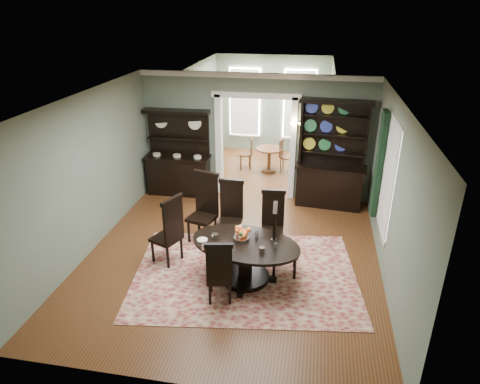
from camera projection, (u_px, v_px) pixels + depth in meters
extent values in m
cube|color=brown|center=(232.00, 258.00, 8.15)|extent=(5.50, 6.00, 0.01)
cube|color=silver|center=(230.00, 101.00, 6.92)|extent=(5.50, 6.00, 0.01)
cube|color=slate|center=(87.00, 175.00, 7.98)|extent=(0.01, 6.00, 3.00)
cube|color=slate|center=(393.00, 197.00, 7.08)|extent=(0.01, 6.00, 3.00)
cube|color=slate|center=(178.00, 289.00, 4.84)|extent=(5.50, 0.01, 3.00)
cube|color=slate|center=(182.00, 133.00, 10.52)|extent=(1.85, 0.01, 3.00)
cube|color=slate|center=(333.00, 141.00, 9.93)|extent=(1.85, 0.01, 3.00)
cube|color=slate|center=(256.00, 84.00, 9.71)|extent=(1.80, 0.01, 0.50)
cube|color=white|center=(256.00, 75.00, 9.59)|extent=(5.50, 0.10, 0.12)
cube|color=brown|center=(264.00, 169.00, 12.41)|extent=(3.50, 3.50, 0.01)
cube|color=silver|center=(266.00, 62.00, 11.18)|extent=(3.50, 3.50, 0.01)
cube|color=slate|center=(203.00, 116.00, 12.08)|extent=(0.01, 3.50, 3.00)
cube|color=slate|center=(329.00, 121.00, 11.51)|extent=(0.01, 3.50, 3.00)
cube|color=slate|center=(272.00, 105.00, 13.36)|extent=(3.50, 0.01, 3.00)
cube|color=white|center=(245.00, 102.00, 13.44)|extent=(1.05, 0.06, 2.20)
cube|color=white|center=(299.00, 104.00, 13.16)|extent=(1.05, 0.06, 2.20)
cube|color=white|center=(219.00, 145.00, 10.47)|extent=(0.14, 0.25, 2.50)
cube|color=white|center=(293.00, 149.00, 10.18)|extent=(0.14, 0.25, 2.50)
cube|color=white|center=(256.00, 95.00, 9.81)|extent=(2.08, 0.25, 0.14)
cube|color=white|center=(389.00, 178.00, 7.58)|extent=(0.02, 1.10, 2.00)
cube|color=white|center=(388.00, 178.00, 7.58)|extent=(0.01, 1.22, 2.12)
cube|color=black|center=(379.00, 165.00, 8.21)|extent=(0.10, 0.35, 2.10)
cube|color=gold|center=(296.00, 125.00, 9.85)|extent=(0.08, 0.05, 0.18)
sphere|color=#FFD88C|center=(291.00, 123.00, 9.70)|extent=(0.07, 0.07, 0.07)
sphere|color=#FFD88C|center=(300.00, 124.00, 9.67)|extent=(0.07, 0.07, 0.07)
cube|color=maroon|center=(245.00, 274.00, 7.65)|extent=(4.26, 3.31, 0.01)
ellipsoid|color=black|center=(245.00, 244.00, 7.23)|extent=(2.10, 1.56, 0.05)
cylinder|color=black|center=(245.00, 245.00, 7.24)|extent=(2.08, 2.08, 0.03)
cylinder|color=black|center=(245.00, 261.00, 7.37)|extent=(0.24, 0.24, 0.66)
cylinder|color=black|center=(245.00, 277.00, 7.50)|extent=(0.84, 0.84, 0.10)
cylinder|color=silver|center=(241.00, 238.00, 7.30)|extent=(0.28, 0.28, 0.05)
cube|color=black|center=(202.00, 218.00, 8.54)|extent=(0.62, 0.60, 0.07)
cube|color=black|center=(207.00, 194.00, 8.54)|extent=(0.50, 0.19, 0.86)
cube|color=black|center=(206.00, 174.00, 8.36)|extent=(0.55, 0.22, 0.09)
cylinder|color=black|center=(189.00, 231.00, 8.56)|extent=(0.05, 0.05, 0.51)
cylinder|color=black|center=(206.00, 236.00, 8.41)|extent=(0.05, 0.05, 0.51)
cylinder|color=black|center=(199.00, 223.00, 8.89)|extent=(0.05, 0.05, 0.51)
cylinder|color=black|center=(216.00, 227.00, 8.73)|extent=(0.05, 0.05, 0.51)
cube|color=black|center=(230.00, 222.00, 8.47)|extent=(0.46, 0.44, 0.06)
cube|color=black|center=(232.00, 200.00, 8.48)|extent=(0.46, 0.05, 0.78)
cube|color=black|center=(231.00, 181.00, 8.32)|extent=(0.50, 0.07, 0.08)
cylinder|color=black|center=(219.00, 236.00, 8.43)|extent=(0.05, 0.05, 0.46)
cylinder|color=black|center=(237.00, 238.00, 8.37)|extent=(0.05, 0.05, 0.46)
cylinder|color=black|center=(223.00, 228.00, 8.75)|extent=(0.05, 0.05, 0.46)
cylinder|color=black|center=(240.00, 229.00, 8.70)|extent=(0.05, 0.05, 0.46)
cube|color=black|center=(272.00, 231.00, 8.21)|extent=(0.47, 0.45, 0.06)
cube|color=black|center=(273.00, 209.00, 8.23)|extent=(0.43, 0.08, 0.73)
cube|color=black|center=(274.00, 192.00, 8.07)|extent=(0.47, 0.11, 0.08)
cylinder|color=black|center=(263.00, 245.00, 8.16)|extent=(0.05, 0.05, 0.43)
cylinder|color=black|center=(281.00, 246.00, 8.13)|extent=(0.05, 0.05, 0.43)
cylinder|color=black|center=(264.00, 236.00, 8.47)|extent=(0.05, 0.05, 0.43)
cylinder|color=black|center=(281.00, 237.00, 8.44)|extent=(0.05, 0.05, 0.43)
cube|color=black|center=(166.00, 238.00, 7.87)|extent=(0.61, 0.62, 0.06)
cube|color=black|center=(173.00, 221.00, 7.60)|extent=(0.24, 0.46, 0.81)
cube|color=black|center=(172.00, 200.00, 7.43)|extent=(0.27, 0.51, 0.08)
cylinder|color=black|center=(167.00, 242.00, 8.21)|extent=(0.05, 0.05, 0.48)
cylinder|color=black|center=(153.00, 251.00, 7.92)|extent=(0.05, 0.05, 0.48)
cylinder|color=black|center=(181.00, 248.00, 8.02)|extent=(0.05, 0.05, 0.48)
cylinder|color=black|center=(168.00, 257.00, 7.73)|extent=(0.05, 0.05, 0.48)
cube|color=black|center=(285.00, 251.00, 7.52)|extent=(0.47, 0.49, 0.06)
cube|color=black|center=(274.00, 230.00, 7.37)|extent=(0.08, 0.46, 0.78)
cube|color=black|center=(275.00, 209.00, 7.21)|extent=(0.11, 0.50, 0.08)
cylinder|color=black|center=(295.00, 268.00, 7.43)|extent=(0.05, 0.05, 0.46)
cylinder|color=black|center=(295.00, 257.00, 7.76)|extent=(0.05, 0.05, 0.46)
cylinder|color=black|center=(274.00, 267.00, 7.47)|extent=(0.05, 0.05, 0.46)
cylinder|color=black|center=(275.00, 256.00, 7.79)|extent=(0.05, 0.05, 0.46)
cube|color=black|center=(220.00, 278.00, 6.88)|extent=(0.47, 0.46, 0.05)
cube|color=black|center=(219.00, 265.00, 6.57)|extent=(0.41, 0.12, 0.69)
cube|color=black|center=(219.00, 246.00, 6.43)|extent=(0.45, 0.14, 0.07)
cylinder|color=black|center=(230.00, 282.00, 7.11)|extent=(0.04, 0.04, 0.41)
cylinder|color=black|center=(211.00, 282.00, 7.10)|extent=(0.04, 0.04, 0.41)
cylinder|color=black|center=(230.00, 294.00, 6.82)|extent=(0.04, 0.04, 0.41)
cylinder|color=black|center=(210.00, 294.00, 6.81)|extent=(0.04, 0.04, 0.41)
cube|color=black|center=(179.00, 176.00, 10.70)|extent=(1.52, 0.55, 0.94)
cube|color=black|center=(178.00, 157.00, 10.50)|extent=(1.62, 0.60, 0.05)
cube|color=black|center=(179.00, 132.00, 10.45)|extent=(1.51, 0.11, 1.11)
cube|color=black|center=(178.00, 138.00, 10.41)|extent=(1.47, 0.30, 0.04)
cube|color=black|center=(176.00, 111.00, 10.13)|extent=(1.61, 0.37, 0.08)
cube|color=black|center=(329.00, 186.00, 10.06)|extent=(1.54, 0.67, 0.96)
cube|color=black|center=(331.00, 167.00, 9.86)|extent=(1.65, 0.74, 0.04)
cube|color=black|center=(334.00, 133.00, 9.74)|extent=(1.50, 0.21, 1.46)
cube|color=black|center=(301.00, 133.00, 9.77)|extent=(0.08, 0.28, 1.50)
cube|color=black|center=(367.00, 136.00, 9.53)|extent=(0.08, 0.28, 1.50)
cube|color=black|center=(337.00, 102.00, 9.32)|extent=(1.63, 0.49, 0.09)
cube|color=black|center=(332.00, 153.00, 9.82)|extent=(1.52, 0.42, 0.03)
cube|color=black|center=(334.00, 135.00, 9.65)|extent=(1.52, 0.42, 0.03)
cube|color=black|center=(336.00, 116.00, 9.47)|extent=(1.52, 0.42, 0.03)
cylinder|color=#5A2C19|center=(269.00, 149.00, 11.99)|extent=(0.75, 0.75, 0.04)
cylinder|color=#5A2C19|center=(269.00, 160.00, 12.12)|extent=(0.09, 0.09, 0.65)
cylinder|color=#5A2C19|center=(269.00, 170.00, 12.25)|extent=(0.41, 0.41, 0.06)
cylinder|color=#5A2C19|center=(245.00, 154.00, 12.31)|extent=(0.38, 0.38, 0.04)
cube|color=#5A2C19|center=(251.00, 146.00, 12.22)|extent=(0.11, 0.34, 0.47)
cylinder|color=#5A2C19|center=(240.00, 160.00, 12.51)|extent=(0.03, 0.03, 0.43)
cylinder|color=#5A2C19|center=(241.00, 163.00, 12.27)|extent=(0.03, 0.03, 0.43)
cylinder|color=#5A2C19|center=(249.00, 160.00, 12.53)|extent=(0.03, 0.03, 0.43)
cylinder|color=#5A2C19|center=(250.00, 163.00, 12.29)|extent=(0.03, 0.03, 0.43)
cylinder|color=#5A2C19|center=(287.00, 157.00, 12.04)|extent=(0.40, 0.40, 0.04)
cube|color=#5A2C19|center=(281.00, 148.00, 11.99)|extent=(0.09, 0.36, 0.50)
cylinder|color=#5A2C19|center=(290.00, 167.00, 11.97)|extent=(0.04, 0.04, 0.45)
cylinder|color=#5A2C19|center=(293.00, 163.00, 12.20)|extent=(0.04, 0.04, 0.45)
cylinder|color=#5A2C19|center=(281.00, 165.00, 12.06)|extent=(0.04, 0.04, 0.45)
cylinder|color=#5A2C19|center=(283.00, 162.00, 12.29)|extent=(0.04, 0.04, 0.45)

